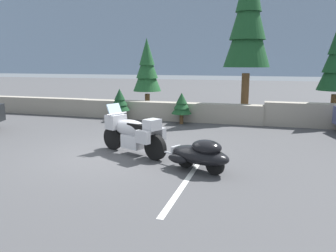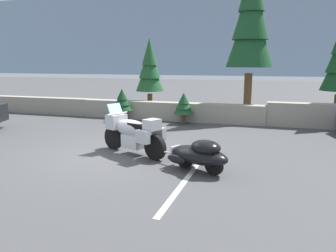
# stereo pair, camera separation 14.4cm
# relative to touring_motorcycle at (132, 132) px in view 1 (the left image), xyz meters

# --- Properties ---
(ground_plane) EXTENTS (80.00, 80.00, 0.00)m
(ground_plane) POSITION_rel_touring_motorcycle_xyz_m (-0.64, -0.17, -0.62)
(ground_plane) COLOR #424244
(stone_guard_wall) EXTENTS (24.00, 0.60, 0.94)m
(stone_guard_wall) POSITION_rel_touring_motorcycle_xyz_m (-0.08, 5.54, -0.20)
(stone_guard_wall) COLOR gray
(stone_guard_wall) RESTS_ON ground
(distant_ridgeline) EXTENTS (240.00, 80.00, 16.00)m
(distant_ridgeline) POSITION_rel_touring_motorcycle_xyz_m (-0.64, 95.56, 7.38)
(distant_ridgeline) COLOR #7F93AD
(distant_ridgeline) RESTS_ON ground
(touring_motorcycle) EXTENTS (2.17, 1.29, 1.33)m
(touring_motorcycle) POSITION_rel_touring_motorcycle_xyz_m (0.00, 0.00, 0.00)
(touring_motorcycle) COLOR black
(touring_motorcycle) RESTS_ON ground
(car_shaped_trailer) EXTENTS (2.16, 1.24, 0.76)m
(car_shaped_trailer) POSITION_rel_touring_motorcycle_xyz_m (2.04, -0.90, -0.21)
(car_shaped_trailer) COLOR black
(car_shaped_trailer) RESTS_ON ground
(pine_tree_tall) EXTENTS (1.99, 1.99, 6.94)m
(pine_tree_tall) POSITION_rel_touring_motorcycle_xyz_m (2.50, 6.91, 3.72)
(pine_tree_tall) COLOR brown
(pine_tree_tall) RESTS_ON ground
(pine_tree_secondary) EXTENTS (1.29, 1.29, 3.56)m
(pine_tree_secondary) POSITION_rel_touring_motorcycle_xyz_m (-1.91, 6.46, 1.61)
(pine_tree_secondary) COLOR brown
(pine_tree_secondary) RESTS_ON ground
(pine_sapling_near) EXTENTS (0.84, 0.84, 1.37)m
(pine_sapling_near) POSITION_rel_touring_motorcycle_xyz_m (-2.57, 4.83, 0.24)
(pine_sapling_near) COLOR brown
(pine_sapling_near) RESTS_ON ground
(pine_sapling_farther) EXTENTS (0.82, 0.82, 1.27)m
(pine_sapling_farther) POSITION_rel_touring_motorcycle_xyz_m (0.14, 4.86, 0.17)
(pine_sapling_farther) COLOR brown
(pine_sapling_farther) RESTS_ON ground
(parking_stripe_marker) EXTENTS (0.12, 3.60, 0.01)m
(parking_stripe_marker) POSITION_rel_touring_motorcycle_xyz_m (1.89, -1.67, -0.62)
(parking_stripe_marker) COLOR silver
(parking_stripe_marker) RESTS_ON ground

